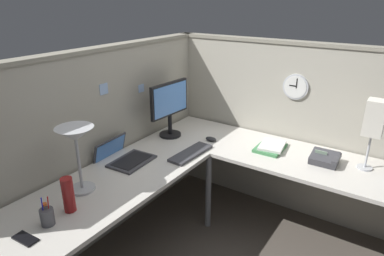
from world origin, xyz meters
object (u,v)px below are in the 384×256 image
object	(u,v)px
laptop	(122,157)
wall_clock	(296,87)
pen_cup	(47,216)
cell_phone	(25,239)
computer_mouse	(211,139)
office_phone	(325,159)
desk_lamp_paper	(375,120)
book_stack	(271,147)
desk_lamp_dome	(76,139)
thermos_flask	(68,195)
monitor	(170,105)
keyboard	(191,153)

from	to	relation	value
laptop	wall_clock	size ratio (longest dim) A/B	1.82
pen_cup	cell_phone	world-z (taller)	pen_cup
computer_mouse	office_phone	world-z (taller)	office_phone
desk_lamp_paper	pen_cup	bearing A→B (deg)	141.37
laptop	book_stack	bearing A→B (deg)	-47.27
computer_mouse	cell_phone	xyz separation A→B (m)	(-1.67, 0.15, -0.01)
computer_mouse	office_phone	size ratio (longest dim) A/B	0.50
desk_lamp_dome	cell_phone	distance (m)	0.63
computer_mouse	book_stack	xyz separation A→B (m)	(0.13, -0.51, 0.00)
thermos_flask	book_stack	bearing A→B (deg)	-24.18
cell_phone	desk_lamp_paper	bearing A→B (deg)	-39.83
pen_cup	cell_phone	bearing A→B (deg)	-175.72
pen_cup	thermos_flask	bearing A→B (deg)	2.14
monitor	pen_cup	xyz separation A→B (m)	(-1.42, -0.21, -0.24)
keyboard	computer_mouse	world-z (taller)	computer_mouse
computer_mouse	wall_clock	size ratio (longest dim) A/B	0.47
book_stack	wall_clock	distance (m)	0.56
office_phone	thermos_flask	bearing A→B (deg)	143.11
laptop	office_phone	distance (m)	1.57
laptop	keyboard	world-z (taller)	laptop
monitor	book_stack	size ratio (longest dim) A/B	1.67
computer_mouse	book_stack	size ratio (longest dim) A/B	0.35
desk_lamp_dome	desk_lamp_paper	world-z (taller)	desk_lamp_paper
keyboard	desk_lamp_dome	size ratio (longest dim) A/B	0.97
pen_cup	cell_phone	distance (m)	0.15
thermos_flask	wall_clock	distance (m)	1.99
cell_phone	thermos_flask	size ratio (longest dim) A/B	0.65
office_phone	monitor	bearing A→B (deg)	99.52
desk_lamp_dome	keyboard	bearing A→B (deg)	-19.64
thermos_flask	office_phone	bearing A→B (deg)	-36.89
computer_mouse	book_stack	distance (m)	0.52
laptop	desk_lamp_dome	distance (m)	0.59
pen_cup	thermos_flask	xyz separation A→B (m)	(0.15, 0.01, 0.06)
thermos_flask	desk_lamp_paper	world-z (taller)	desk_lamp_paper
computer_mouse	desk_lamp_dome	size ratio (longest dim) A/B	0.23
cell_phone	thermos_flask	xyz separation A→B (m)	(0.30, 0.02, 0.10)
computer_mouse	laptop	bearing A→B (deg)	150.80
laptop	desk_lamp_paper	bearing A→B (deg)	-60.75
thermos_flask	wall_clock	size ratio (longest dim) A/B	1.00
thermos_flask	desk_lamp_dome	bearing A→B (deg)	33.70
cell_phone	thermos_flask	distance (m)	0.32
office_phone	computer_mouse	bearing A→B (deg)	97.02
thermos_flask	desk_lamp_paper	size ratio (longest dim) A/B	0.42
monitor	keyboard	distance (m)	0.52
wall_clock	thermos_flask	bearing A→B (deg)	158.19
wall_clock	computer_mouse	bearing A→B (deg)	128.63
book_stack	thermos_flask	bearing A→B (deg)	155.82
laptop	wall_clock	world-z (taller)	wall_clock
thermos_flask	book_stack	size ratio (longest dim) A/B	0.73
laptop	thermos_flask	size ratio (longest dim) A/B	1.82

